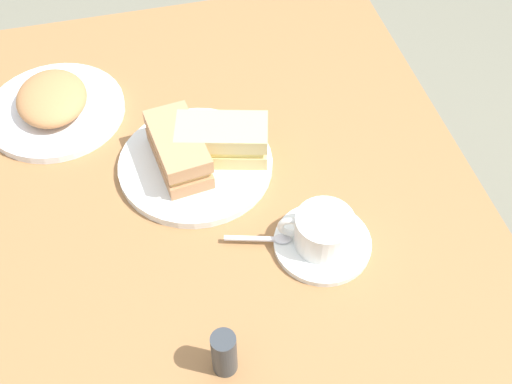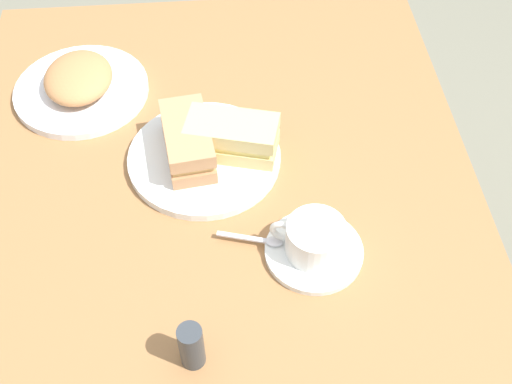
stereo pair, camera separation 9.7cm
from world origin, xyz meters
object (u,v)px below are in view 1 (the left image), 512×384
(side_plate, at_px, (56,111))
(salt_shaker, at_px, (224,353))
(sandwich_plate, at_px, (196,164))
(coffee_cup, at_px, (323,230))
(coffee_saucer, at_px, (322,243))
(dining_table, at_px, (220,252))
(sandwich_back, at_px, (222,140))
(sandwich_front, at_px, (178,149))
(spoon, at_px, (269,239))

(side_plate, distance_m, salt_shaker, 0.56)
(sandwich_plate, bearing_deg, coffee_cup, -142.11)
(sandwich_plate, relative_size, coffee_cup, 2.32)
(coffee_saucer, bearing_deg, salt_shaker, 130.19)
(side_plate, bearing_deg, coffee_saucer, -135.78)
(dining_table, relative_size, salt_shaker, 13.77)
(dining_table, distance_m, coffee_saucer, 0.23)
(coffee_cup, bearing_deg, sandwich_back, 27.42)
(coffee_saucer, relative_size, salt_shaker, 1.88)
(dining_table, distance_m, salt_shaker, 0.32)
(dining_table, relative_size, sandwich_back, 6.66)
(coffee_saucer, relative_size, side_plate, 0.60)
(sandwich_front, relative_size, coffee_saucer, 1.05)
(sandwich_back, xyz_separation_m, coffee_saucer, (-0.20, -0.11, -0.04))
(coffee_cup, bearing_deg, sandwich_plate, 37.89)
(side_plate, bearing_deg, sandwich_back, -123.80)
(coffee_saucer, distance_m, coffee_cup, 0.03)
(dining_table, distance_m, spoon, 0.19)
(sandwich_back, xyz_separation_m, side_plate, (0.17, 0.26, -0.04))
(side_plate, height_order, salt_shaker, salt_shaker)
(sandwich_back, bearing_deg, sandwich_plate, 98.80)
(spoon, xyz_separation_m, salt_shaker, (-0.17, 0.10, 0.03))
(dining_table, xyz_separation_m, salt_shaker, (-0.27, 0.04, 0.18))
(coffee_saucer, relative_size, spoon, 1.46)
(sandwich_plate, relative_size, coffee_saucer, 1.73)
(coffee_cup, distance_m, salt_shaker, 0.23)
(sandwich_front, xyz_separation_m, salt_shaker, (-0.35, 0.00, -0.01))
(sandwich_plate, bearing_deg, side_plate, 49.65)
(sandwich_plate, distance_m, sandwich_front, 0.04)
(sandwich_front, bearing_deg, sandwich_plate, -99.25)
(coffee_cup, bearing_deg, dining_table, 48.75)
(sandwich_plate, height_order, salt_shaker, salt_shaker)
(sandwich_back, bearing_deg, coffee_cup, -152.58)
(sandwich_plate, bearing_deg, sandwich_back, -81.20)
(coffee_saucer, xyz_separation_m, side_plate, (0.37, 0.36, 0.00))
(spoon, relative_size, side_plate, 0.41)
(sandwich_plate, bearing_deg, coffee_saucer, -141.93)
(coffee_cup, bearing_deg, spoon, 74.39)
(coffee_saucer, distance_m, side_plate, 0.52)
(sandwich_front, bearing_deg, coffee_cup, -138.52)
(side_plate, bearing_deg, dining_table, -138.19)
(sandwich_plate, relative_size, spoon, 2.53)
(sandwich_plate, height_order, spoon, spoon)
(dining_table, xyz_separation_m, spoon, (-0.10, -0.06, 0.15))
(dining_table, bearing_deg, side_plate, 41.81)
(coffee_saucer, height_order, spoon, spoon)
(sandwich_plate, relative_size, salt_shaker, 3.26)
(salt_shaker, bearing_deg, sandwich_back, -11.57)
(coffee_cup, relative_size, side_plate, 0.45)
(sandwich_front, distance_m, spoon, 0.21)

